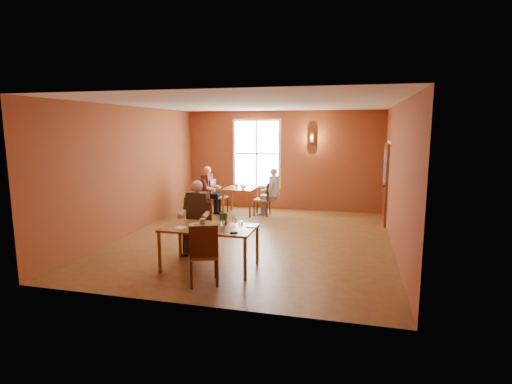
% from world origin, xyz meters
% --- Properties ---
extents(ground, '(6.00, 7.00, 0.01)m').
position_xyz_m(ground, '(0.00, 0.00, 0.00)').
color(ground, brown).
rests_on(ground, ground).
extents(wall_back, '(6.00, 0.04, 3.00)m').
position_xyz_m(wall_back, '(0.00, 3.50, 1.50)').
color(wall_back, brown).
rests_on(wall_back, ground).
extents(wall_front, '(6.00, 0.04, 3.00)m').
position_xyz_m(wall_front, '(0.00, -3.50, 1.50)').
color(wall_front, brown).
rests_on(wall_front, ground).
extents(wall_left, '(0.04, 7.00, 3.00)m').
position_xyz_m(wall_left, '(-3.00, 0.00, 1.50)').
color(wall_left, brown).
rests_on(wall_left, ground).
extents(wall_right, '(0.04, 7.00, 3.00)m').
position_xyz_m(wall_right, '(3.00, 0.00, 1.50)').
color(wall_right, brown).
rests_on(wall_right, ground).
extents(ceiling, '(6.00, 7.00, 0.04)m').
position_xyz_m(ceiling, '(0.00, 0.00, 3.00)').
color(ceiling, white).
rests_on(ceiling, wall_back).
extents(window, '(1.36, 0.10, 1.96)m').
position_xyz_m(window, '(-0.80, 3.45, 1.70)').
color(window, white).
rests_on(window, wall_back).
extents(door, '(0.12, 1.04, 2.10)m').
position_xyz_m(door, '(2.94, 2.30, 1.05)').
color(door, maroon).
rests_on(door, ground).
extents(wall_sconce, '(0.16, 0.16, 0.28)m').
position_xyz_m(wall_sconce, '(0.90, 3.40, 2.20)').
color(wall_sconce, brown).
rests_on(wall_sconce, wall_back).
extents(main_table, '(1.62, 0.91, 0.76)m').
position_xyz_m(main_table, '(-0.30, -2.01, 0.38)').
color(main_table, brown).
rests_on(main_table, ground).
extents(chair_diner_main, '(0.46, 0.46, 1.03)m').
position_xyz_m(chair_diner_main, '(-0.80, -1.36, 0.52)').
color(chair_diner_main, brown).
rests_on(chair_diner_main, ground).
extents(diner_main, '(0.56, 0.56, 1.40)m').
position_xyz_m(diner_main, '(-0.80, -1.39, 0.70)').
color(diner_main, '#432E25').
rests_on(diner_main, ground).
extents(chair_empty, '(0.59, 0.59, 1.01)m').
position_xyz_m(chair_empty, '(-0.14, -2.71, 0.51)').
color(chair_empty, brown).
rests_on(chair_empty, ground).
extents(plate_food, '(0.29, 0.29, 0.04)m').
position_xyz_m(plate_food, '(-0.56, -1.97, 0.78)').
color(plate_food, white).
rests_on(plate_food, main_table).
extents(sandwich, '(0.12, 0.12, 0.11)m').
position_xyz_m(sandwich, '(-0.45, -1.96, 0.81)').
color(sandwich, tan).
rests_on(sandwich, main_table).
extents(goblet_a, '(0.09, 0.09, 0.19)m').
position_xyz_m(goblet_a, '(0.13, -1.91, 0.85)').
color(goblet_a, white).
rests_on(goblet_a, main_table).
extents(goblet_b, '(0.08, 0.08, 0.18)m').
position_xyz_m(goblet_b, '(0.32, -2.15, 0.85)').
color(goblet_b, white).
rests_on(goblet_b, main_table).
extents(goblet_c, '(0.10, 0.10, 0.19)m').
position_xyz_m(goblet_c, '(-0.00, -2.16, 0.86)').
color(goblet_c, white).
rests_on(goblet_c, main_table).
extents(menu_stand, '(0.13, 0.08, 0.21)m').
position_xyz_m(menu_stand, '(-0.12, -1.77, 0.87)').
color(menu_stand, '#1E4023').
rests_on(menu_stand, main_table).
extents(knife, '(0.21, 0.07, 0.00)m').
position_xyz_m(knife, '(-0.32, -2.24, 0.76)').
color(knife, silver).
rests_on(knife, main_table).
extents(napkin, '(0.21, 0.21, 0.01)m').
position_xyz_m(napkin, '(-0.78, -2.20, 0.76)').
color(napkin, white).
rests_on(napkin, main_table).
extents(side_plate, '(0.18, 0.18, 0.01)m').
position_xyz_m(side_plate, '(0.41, -1.81, 0.77)').
color(side_plate, silver).
rests_on(side_plate, main_table).
extents(sunglasses, '(0.14, 0.12, 0.02)m').
position_xyz_m(sunglasses, '(0.25, -2.32, 0.77)').
color(sunglasses, black).
rests_on(sunglasses, main_table).
extents(second_table, '(0.87, 0.87, 0.77)m').
position_xyz_m(second_table, '(-1.04, 2.47, 0.38)').
color(second_table, brown).
rests_on(second_table, ground).
extents(chair_diner_white, '(0.42, 0.42, 0.95)m').
position_xyz_m(chair_diner_white, '(-0.39, 2.47, 0.47)').
color(chair_diner_white, '#52311C').
rests_on(chair_diner_white, ground).
extents(diner_white, '(0.53, 0.53, 1.32)m').
position_xyz_m(diner_white, '(-0.36, 2.47, 0.66)').
color(diner_white, silver).
rests_on(diner_white, ground).
extents(chair_diner_maroon, '(0.44, 0.44, 0.99)m').
position_xyz_m(chair_diner_maroon, '(-1.69, 2.47, 0.49)').
color(chair_diner_maroon, brown).
rests_on(chair_diner_maroon, ground).
extents(diner_maroon, '(0.53, 0.53, 1.34)m').
position_xyz_m(diner_maroon, '(-1.72, 2.47, 0.67)').
color(diner_maroon, maroon).
rests_on(diner_maroon, ground).
extents(cup_a, '(0.17, 0.17, 0.10)m').
position_xyz_m(cup_a, '(-0.92, 2.35, 0.82)').
color(cup_a, white).
rests_on(cup_a, second_table).
extents(cup_b, '(0.13, 0.13, 0.10)m').
position_xyz_m(cup_b, '(-1.19, 2.60, 0.81)').
color(cup_b, silver).
rests_on(cup_b, second_table).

